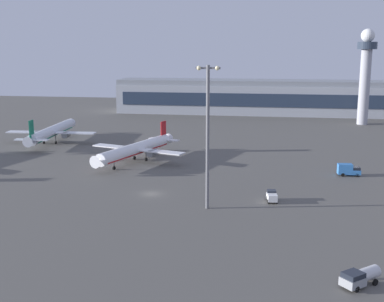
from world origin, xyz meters
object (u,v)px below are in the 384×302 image
Objects in this scene: catering_truck at (348,170)px; cargo_loader at (272,196)px; airplane_taxiway_distant at (137,149)px; apron_light_east at (208,129)px; airplane_mid_apron at (51,132)px; fuel_truck at (360,277)px; control_tower at (366,70)px.

catering_truck reaches higher than cargo_loader.
apron_light_east is at bearing 141.17° from airplane_taxiway_distant.
airplane_taxiway_distant is 8.50× the size of cargo_loader.
airplane_taxiway_distant is at bearing 133.15° from cargo_loader.
apron_light_east is (-32.31, -31.98, 14.79)m from catering_truck.
catering_truck is (57.77, -7.23, -2.09)m from airplane_taxiway_distant.
cargo_loader is (74.75, -55.58, -2.66)m from airplane_mid_apron.
catering_truck is at bearing -20.95° from airplane_mid_apron.
fuel_truck is 42.37m from apron_light_east.
control_tower reaches higher than cargo_loader.
airplane_mid_apron is at bearing 2.03° from fuel_truck.
apron_light_east is at bearing -48.36° from airplane_mid_apron.
catering_truck is 1.33× the size of cargo_loader.
control_tower is 6.85× the size of catering_truck.
control_tower is at bearing -50.44° from fuel_truck.
catering_truck is (7.14, 62.58, 0.21)m from fuel_truck.
fuel_truck is 62.99m from catering_truck.
airplane_mid_apron is 98.80m from catering_truck.
fuel_truck is 1.41× the size of cargo_loader.
apron_light_east is at bearing -1.61° from fuel_truck.
fuel_truck is 1.06× the size of catering_truck.
airplane_taxiway_distant reaches higher than catering_truck.
airplane_taxiway_distant is at bearing 123.00° from apron_light_east.
fuel_truck is at bearing -10.17° from catering_truck.
airplane_mid_apron is 1.37× the size of apron_light_east.
control_tower is at bearing 25.34° from airplane_mid_apron.
catering_truck is 47.81m from apron_light_east.
fuel_truck is (86.86, -92.91, -2.48)m from airplane_mid_apron.
airplane_mid_apron is at bearing 134.72° from apron_light_east.
airplane_mid_apron reaches higher than cargo_loader.
control_tower is 129.06m from airplane_mid_apron.
airplane_mid_apron is at bearing -14.35° from airplane_taxiway_distant.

